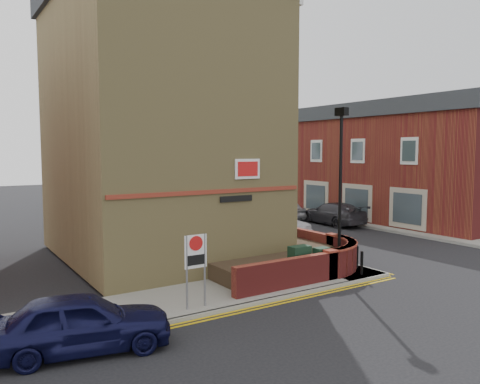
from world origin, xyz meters
The scene contains 28 objects.
ground centered at (0.00, 0.00, 0.00)m, with size 120.00×120.00×0.00m, color black.
pavement_corner centered at (-3.50, 1.50, 0.06)m, with size 13.00×3.00×0.12m, color gray.
pavement_main centered at (2.00, 16.00, 0.06)m, with size 2.00×32.00×0.12m, color gray.
pavement_far centered at (13.00, 13.00, 0.06)m, with size 4.00×40.00×0.12m, color gray.
kerb_side centered at (-3.50, 0.00, 0.06)m, with size 13.00×0.15×0.12m, color gray.
kerb_main_near centered at (3.00, 16.00, 0.06)m, with size 0.15×32.00×0.12m, color gray.
kerb_main_far centered at (11.00, 13.00, 0.06)m, with size 0.15×40.00×0.12m, color gray.
yellow_lines_side centered at (-3.50, -0.25, 0.01)m, with size 13.00×0.28×0.01m, color gold.
yellow_lines_main centered at (3.25, 16.00, 0.01)m, with size 0.28×32.00×0.01m, color gold.
corner_building centered at (-2.84, 8.00, 6.23)m, with size 8.95×10.40×13.60m.
garden_wall centered at (0.00, 2.50, 0.00)m, with size 6.80×6.00×1.20m, color maroon, non-canonical shape.
lamppost centered at (1.60, 1.20, 3.34)m, with size 0.25×0.50×6.30m.
utility_cabinet_large centered at (-0.30, 1.30, 0.72)m, with size 0.80×0.45×1.20m, color #15301E.
utility_cabinet_small centered at (0.50, 1.00, 0.67)m, with size 0.55×0.40×1.10m, color #15301E.
bollard_near centered at (2.00, 0.40, 0.57)m, with size 0.11×0.11×0.90m, color black.
bollard_far centered at (2.60, 1.20, 0.57)m, with size 0.11×0.11×0.90m, color black.
zone_sign centered at (-5.00, 0.50, 1.64)m, with size 0.72×0.07×2.20m.
far_terrace centered at (14.50, 17.00, 4.04)m, with size 5.40×30.40×8.00m.
far_terrace_cream centered at (14.50, 38.00, 4.05)m, with size 5.40×12.40×8.00m.
tree_near centered at (2.00, 14.05, 4.70)m, with size 3.64×3.65×6.70m.
tree_mid centered at (2.00, 22.05, 5.20)m, with size 4.03×4.03×7.42m.
tree_far centered at (2.00, 30.05, 4.91)m, with size 3.81×3.81×7.00m.
traffic_light_assembly centered at (2.40, 25.00, 2.78)m, with size 0.20×0.16×4.20m.
navy_hatchback centered at (-8.62, -0.54, 0.72)m, with size 1.70×4.22×1.44m, color #0E0F34.
silver_car_near centered at (4.78, 9.21, 0.63)m, with size 1.34×3.84×1.26m, color #95979C.
red_car_main centered at (4.76, 18.32, 0.60)m, with size 1.99×4.32×1.20m, color #993110.
grey_car_far centered at (10.33, 10.49, 0.73)m, with size 2.03×5.00×1.45m, color #333237.
silver_car_far centered at (9.15, 14.24, 0.70)m, with size 1.65×4.11×1.40m, color #B3B5BB.
Camera 1 is at (-11.32, -11.66, 4.78)m, focal length 35.00 mm.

